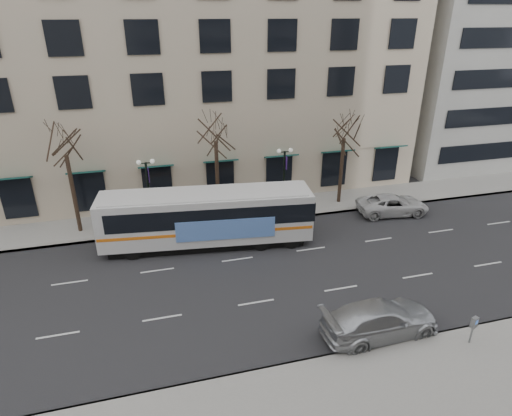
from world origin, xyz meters
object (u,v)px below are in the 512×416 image
object	(u,v)px
tree_far_left	(63,141)
city_bus	(208,216)
tree_far_right	(345,126)
pay_station	(474,325)
tree_far_mid	(215,128)
lamp_post_left	(149,190)
lamp_post_right	(284,177)
silver_car	(380,319)
white_pickup	(393,205)

from	to	relation	value
tree_far_left	city_bus	distance (m)	10.58
tree_far_right	pay_station	size ratio (longest dim) A/B	5.56
tree_far_mid	lamp_post_left	size ratio (longest dim) A/B	1.64
tree_far_left	tree_far_right	world-z (taller)	tree_far_left
lamp_post_right	silver_car	size ratio (longest dim) A/B	0.89
silver_car	pay_station	distance (m)	4.16
lamp_post_left	white_pickup	bearing A→B (deg)	-7.32
lamp_post_left	lamp_post_right	bearing A→B (deg)	0.00
city_bus	white_pickup	bearing A→B (deg)	11.15
lamp_post_right	city_bus	distance (m)	7.29
lamp_post_right	pay_station	xyz separation A→B (m)	(3.86, -16.23, -1.74)
tree_far_mid	silver_car	bearing A→B (deg)	-71.03
tree_far_left	lamp_post_left	distance (m)	6.29
tree_far_left	lamp_post_left	world-z (taller)	tree_far_left
tree_far_left	tree_far_mid	size ratio (longest dim) A/B	0.98
city_bus	pay_station	size ratio (longest dim) A/B	9.72
tree_far_mid	city_bus	xyz separation A→B (m)	(-1.38, -4.01, -4.86)
tree_far_mid	silver_car	size ratio (longest dim) A/B	1.46
lamp_post_left	lamp_post_right	size ratio (longest dim) A/B	1.00
tree_far_mid	lamp_post_right	world-z (taller)	tree_far_mid
lamp_post_right	city_bus	world-z (taller)	lamp_post_right
tree_far_right	silver_car	world-z (taller)	tree_far_right
silver_car	white_pickup	bearing A→B (deg)	-35.72
city_bus	lamp_post_right	bearing A→B (deg)	34.98
tree_far_mid	city_bus	distance (m)	6.45
city_bus	silver_car	world-z (taller)	city_bus
tree_far_left	tree_far_right	size ratio (longest dim) A/B	1.03
white_pickup	tree_far_mid	bearing A→B (deg)	84.59
pay_station	white_pickup	bearing A→B (deg)	55.95
tree_far_mid	white_pickup	bearing A→B (deg)	-12.56
silver_car	pay_station	bearing A→B (deg)	-118.39
tree_far_mid	tree_far_right	world-z (taller)	tree_far_mid
tree_far_mid	tree_far_right	xyz separation A→B (m)	(10.00, -0.00, -0.48)
city_bus	pay_station	xyz separation A→B (m)	(10.25, -12.82, -0.85)
lamp_post_left	lamp_post_right	distance (m)	10.00
tree_far_mid	lamp_post_left	world-z (taller)	tree_far_mid
tree_far_right	pay_station	xyz separation A→B (m)	(-1.13, -16.83, -5.22)
tree_far_right	city_bus	distance (m)	12.83
tree_far_left	lamp_post_right	distance (m)	15.48
tree_far_right	city_bus	size ratio (longest dim) A/B	0.57
tree_far_mid	silver_car	distance (m)	16.98
tree_far_left	pay_station	world-z (taller)	tree_far_left
tree_far_right	lamp_post_right	distance (m)	6.11
tree_far_right	white_pickup	bearing A→B (deg)	-42.92
tree_far_mid	lamp_post_left	distance (m)	6.40
pay_station	lamp_post_left	bearing A→B (deg)	113.56
pay_station	lamp_post_right	bearing A→B (deg)	86.45
lamp_post_right	silver_car	bearing A→B (deg)	-89.42
lamp_post_left	pay_station	xyz separation A→B (m)	(13.86, -16.23, -1.74)
tree_far_mid	pay_station	world-z (taller)	tree_far_mid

